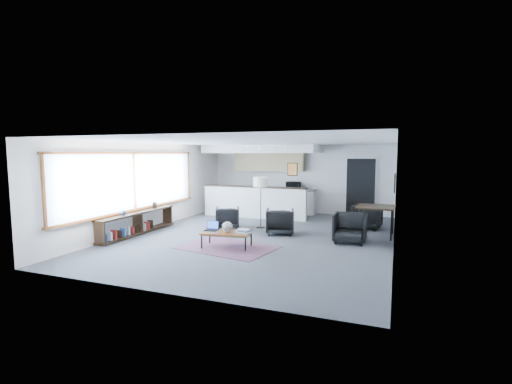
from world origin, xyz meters
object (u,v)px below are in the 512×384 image
(book_stack, at_px, (244,231))
(microwave, at_px, (293,185))
(coffee_table, at_px, (227,233))
(armchair_left, at_px, (228,217))
(ceramic_pot, at_px, (227,227))
(dining_table, at_px, (376,209))
(laptop, at_px, (212,227))
(armchair_right, at_px, (280,220))
(dining_chair_near, at_px, (350,229))
(dining_chair_far, at_px, (367,217))
(floor_lamp, at_px, (261,184))

(book_stack, xyz_separation_m, microwave, (-0.28, 5.53, 0.67))
(coffee_table, relative_size, book_stack, 3.43)
(coffee_table, bearing_deg, armchair_left, 107.47)
(armchair_left, bearing_deg, book_stack, 100.30)
(ceramic_pot, distance_m, dining_table, 4.23)
(laptop, relative_size, dining_table, 0.32)
(book_stack, xyz_separation_m, armchair_right, (0.32, 1.89, -0.03))
(book_stack, relative_size, dining_chair_near, 0.51)
(armchair_left, xyz_separation_m, microwave, (1.15, 3.45, 0.75))
(dining_table, bearing_deg, armchair_left, -173.47)
(armchair_right, distance_m, dining_chair_near, 2.02)
(dining_chair_far, bearing_deg, armchair_right, 45.40)
(dining_table, bearing_deg, microwave, 136.86)
(dining_table, bearing_deg, ceramic_pot, -141.16)
(coffee_table, height_order, dining_chair_far, dining_chair_far)
(coffee_table, bearing_deg, microwave, 81.09)
(coffee_table, xyz_separation_m, armchair_right, (0.76, 1.94, 0.04))
(floor_lamp, relative_size, dining_chair_far, 2.25)
(floor_lamp, xyz_separation_m, dining_chair_near, (2.81, -1.00, -1.00))
(armchair_left, xyz_separation_m, armchair_right, (1.74, -0.20, 0.04))
(armchair_left, bearing_deg, microwave, -132.38)
(book_stack, relative_size, floor_lamp, 0.23)
(dining_chair_far, bearing_deg, ceramic_pot, 59.20)
(armchair_right, distance_m, dining_chair_far, 2.84)
(armchair_right, distance_m, dining_table, 2.67)
(dining_chair_far, bearing_deg, dining_table, 114.27)
(dining_chair_near, relative_size, microwave, 1.38)
(armchair_left, distance_m, floor_lamp, 1.43)
(armchair_left, xyz_separation_m, floor_lamp, (0.92, 0.44, 1.00))
(laptop, xyz_separation_m, armchair_left, (-0.54, 2.06, -0.09))
(dining_table, xyz_separation_m, dining_chair_far, (-0.29, 1.01, -0.42))
(armchair_right, height_order, dining_table, dining_table)
(book_stack, xyz_separation_m, dining_table, (2.87, 2.58, 0.33))
(dining_chair_far, relative_size, microwave, 1.35)
(floor_lamp, distance_m, dining_chair_near, 3.15)
(coffee_table, relative_size, dining_chair_near, 1.76)
(dining_table, xyz_separation_m, dining_chair_near, (-0.57, -1.05, -0.41))
(floor_lamp, xyz_separation_m, microwave, (0.23, 3.00, -0.25))
(ceramic_pot, height_order, dining_chair_near, dining_chair_near)
(ceramic_pot, height_order, floor_lamp, floor_lamp)
(armchair_left, height_order, dining_chair_near, armchair_left)
(floor_lamp, bearing_deg, armchair_left, -154.20)
(book_stack, bearing_deg, dining_chair_near, 33.51)
(coffee_table, height_order, dining_chair_near, dining_chair_near)
(coffee_table, height_order, dining_table, dining_table)
(laptop, height_order, book_stack, laptop)
(floor_lamp, height_order, microwave, floor_lamp)
(dining_table, relative_size, dining_chair_near, 1.44)
(coffee_table, distance_m, ceramic_pot, 0.16)
(armchair_left, height_order, dining_chair_far, armchair_left)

